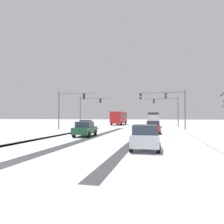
{
  "coord_description": "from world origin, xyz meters",
  "views": [
    {
      "loc": [
        6.27,
        -7.71,
        2.16
      ],
      "look_at": [
        0.0,
        20.28,
        2.8
      ],
      "focal_mm": 33.33,
      "sensor_mm": 36.0,
      "label": 1
    }
  ],
  "objects": [
    {
      "name": "traffic_signal_far_right",
      "position": [
        8.29,
        38.88,
        4.51
      ],
      "size": [
        7.41,
        0.58,
        6.5
      ],
      "color": "#56565B",
      "rests_on": "ground"
    },
    {
      "name": "wheel_track_center",
      "position": [
        -5.05,
        14.49,
        0.0
      ],
      "size": [
        1.02,
        31.88,
        0.01
      ],
      "primitive_type": "cube",
      "color": "#424247",
      "rests_on": "ground"
    },
    {
      "name": "wheel_track_left_lane",
      "position": [
        4.09,
        14.49,
        0.0
      ],
      "size": [
        0.73,
        31.88,
        0.01
      ],
      "primitive_type": "cube",
      "color": "#424247",
      "rests_on": "ground"
    },
    {
      "name": "wheel_track_oncoming",
      "position": [
        -0.51,
        14.49,
        0.0
      ],
      "size": [
        1.01,
        31.88,
        0.01
      ],
      "primitive_type": "cube",
      "color": "#424247",
      "rests_on": "ground"
    },
    {
      "name": "traffic_signal_near_right",
      "position": [
        7.76,
        27.11,
        4.71
      ],
      "size": [
        7.51,
        0.62,
        6.5
      ],
      "color": "#56565B",
      "rests_on": "ground"
    },
    {
      "name": "sidewalk_kerb_right",
      "position": [
        11.8,
        13.04,
        0.06
      ],
      "size": [
        4.0,
        31.88,
        0.12
      ],
      "primitive_type": "cube",
      "color": "white",
      "rests_on": "ground"
    },
    {
      "name": "wheel_track_right_lane",
      "position": [
        -4.85,
        14.49,
        0.0
      ],
      "size": [
        0.82,
        31.88,
        0.01
      ],
      "primitive_type": "cube",
      "color": "#424247",
      "rests_on": "ground"
    },
    {
      "name": "box_truck_delivery",
      "position": [
        5.18,
        36.66,
        1.63
      ],
      "size": [
        2.51,
        7.47,
        3.02
      ],
      "color": "#B7BABF",
      "rests_on": "ground"
    },
    {
      "name": "car_dark_green_third",
      "position": [
        -1.58,
        13.83,
        0.82
      ],
      "size": [
        1.96,
        4.17,
        1.62
      ],
      "color": "#194C2D",
      "rests_on": "ground"
    },
    {
      "name": "car_silver_fourth",
      "position": [
        5.42,
        6.13,
        0.82
      ],
      "size": [
        1.93,
        4.15,
        1.62
      ],
      "color": "#B7BABF",
      "rests_on": "ground"
    },
    {
      "name": "bus_oncoming",
      "position": [
        -3.89,
        46.29,
        1.99
      ],
      "size": [
        2.69,
        11.0,
        3.38
      ],
      "color": "#B21E1E",
      "rests_on": "ground"
    },
    {
      "name": "ground_plane",
      "position": [
        0.0,
        0.0,
        0.0
      ],
      "size": [
        300.0,
        300.0,
        0.0
      ],
      "primitive_type": "plane",
      "color": "silver"
    },
    {
      "name": "car_yellow_cab_lead",
      "position": [
        -5.37,
        24.67,
        0.82
      ],
      "size": [
        2.0,
        4.18,
        1.62
      ],
      "color": "yellow",
      "rests_on": "ground"
    },
    {
      "name": "traffic_signal_far_left",
      "position": [
        -8.54,
        34.94,
        4.46
      ],
      "size": [
        6.67,
        0.38,
        6.5
      ],
      "color": "#56565B",
      "rests_on": "ground"
    },
    {
      "name": "traffic_signal_near_left",
      "position": [
        -8.61,
        25.09,
        4.45
      ],
      "size": [
        6.47,
        0.6,
        6.5
      ],
      "color": "#56565B",
      "rests_on": "ground"
    },
    {
      "name": "car_red_second",
      "position": [
        5.56,
        19.4,
        0.82
      ],
      "size": [
        1.99,
        4.18,
        1.62
      ],
      "color": "red",
      "rests_on": "ground"
    }
  ]
}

